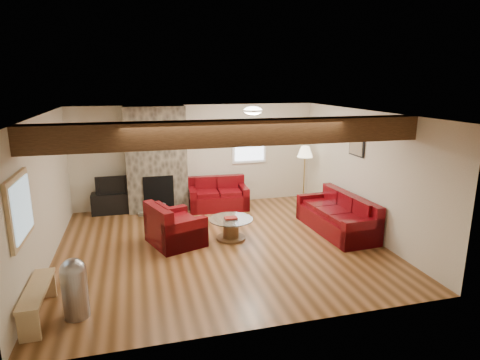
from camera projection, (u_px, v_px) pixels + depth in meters
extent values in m
plane|color=#5A3617|center=(220.00, 245.00, 7.69)|extent=(8.00, 8.00, 0.00)
plane|color=silver|center=(219.00, 113.00, 7.09)|extent=(8.00, 8.00, 0.00)
plane|color=beige|center=(197.00, 156.00, 9.97)|extent=(8.00, 0.00, 8.00)
plane|color=beige|center=(267.00, 236.00, 4.81)|extent=(8.00, 0.00, 8.00)
plane|color=beige|center=(43.00, 193.00, 6.65)|extent=(0.00, 7.50, 7.50)
plane|color=beige|center=(364.00, 173.00, 8.13)|extent=(0.00, 7.50, 7.50)
cube|color=black|center=(236.00, 133.00, 5.96)|extent=(6.00, 0.36, 0.38)
cube|color=#3B362D|center=(156.00, 159.00, 9.49)|extent=(1.40, 0.50, 2.50)
cube|color=black|center=(159.00, 195.00, 9.45)|extent=(0.70, 0.06, 0.90)
cube|color=#3B362D|center=(160.00, 212.00, 9.50)|extent=(1.00, 0.25, 0.08)
cylinder|color=#4C2E18|center=(231.00, 238.00, 7.98)|extent=(0.58, 0.58, 0.04)
cylinder|color=#4C2E18|center=(231.00, 230.00, 7.93)|extent=(0.31, 0.31, 0.39)
cylinder|color=silver|center=(231.00, 219.00, 7.88)|extent=(0.87, 0.87, 0.02)
cube|color=maroon|center=(231.00, 218.00, 7.87)|extent=(0.24, 0.17, 0.03)
cube|color=black|center=(113.00, 203.00, 9.50)|extent=(0.98, 0.39, 0.49)
imported|color=black|center=(112.00, 184.00, 9.39)|extent=(0.73, 0.10, 0.42)
cylinder|color=tan|center=(303.00, 204.00, 10.20)|extent=(0.27, 0.27, 0.03)
cylinder|color=tan|center=(304.00, 179.00, 10.04)|extent=(0.03, 0.03, 1.34)
cone|color=#FFF0C1|center=(305.00, 152.00, 9.87)|extent=(0.38, 0.38, 0.27)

